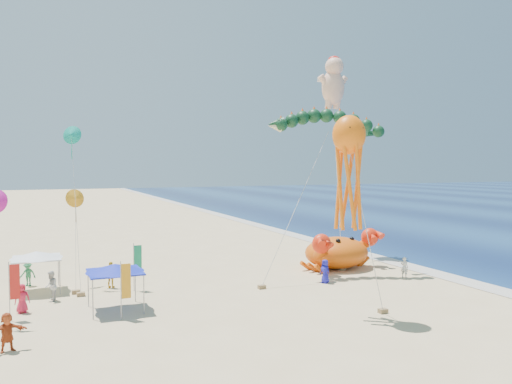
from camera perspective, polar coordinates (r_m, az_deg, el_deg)
ground at (r=35.20m, az=4.36°, el=-10.72°), size 320.00×320.00×0.00m
foam_strip at (r=42.04m, az=19.15°, el=-8.60°), size 320.00×320.00×0.00m
crab_inflatable at (r=41.33m, az=9.28°, el=-6.71°), size 7.25×5.64×3.18m
dragon_kite at (r=39.07m, az=8.13°, el=7.48°), size 11.63×4.41×12.46m
cherub_kite at (r=48.39m, az=8.85°, el=12.39°), size 4.82×8.12×18.61m
octopus_kite at (r=27.81m, az=10.57°, el=3.20°), size 3.33×1.69×11.12m
canopy_blue at (r=30.16m, az=-15.81°, el=-8.40°), size 3.29×3.29×2.71m
canopy_white at (r=36.25m, az=-23.80°, el=-6.62°), size 3.28×3.28×2.71m
feather_flags at (r=31.66m, az=-21.26°, el=-8.74°), size 10.63×6.43×3.20m
beachgoers at (r=32.46m, az=-17.03°, el=-10.44°), size 27.49×14.10×1.88m
small_kites at (r=34.12m, az=-22.16°, el=0.38°), size 5.88×11.23×11.17m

